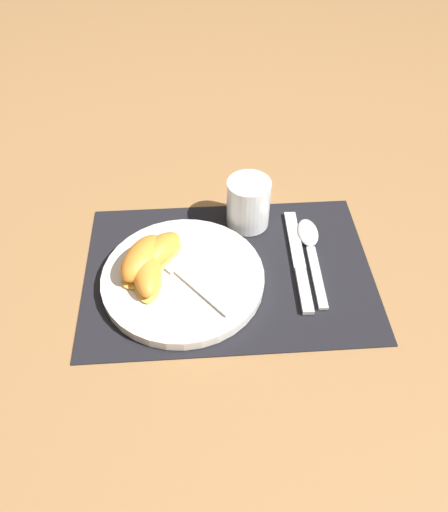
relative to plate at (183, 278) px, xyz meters
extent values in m
plane|color=#A37547|center=(0.07, 0.02, -0.01)|extent=(3.00, 3.00, 0.00)
cube|color=black|center=(0.07, 0.02, -0.01)|extent=(0.44, 0.30, 0.00)
cylinder|color=white|center=(0.00, 0.00, 0.00)|extent=(0.24, 0.24, 0.02)
cylinder|color=silver|center=(0.11, 0.13, 0.03)|extent=(0.07, 0.07, 0.08)
cylinder|color=orange|center=(0.11, 0.13, 0.00)|extent=(0.06, 0.06, 0.02)
cube|color=silver|center=(0.18, -0.03, 0.00)|extent=(0.02, 0.09, 0.01)
cube|color=silver|center=(0.18, 0.08, -0.01)|extent=(0.02, 0.13, 0.01)
cube|color=silver|center=(0.20, -0.01, -0.01)|extent=(0.02, 0.12, 0.01)
ellipsoid|color=silver|center=(0.21, 0.09, 0.00)|extent=(0.04, 0.06, 0.01)
cube|color=silver|center=(0.03, -0.04, 0.01)|extent=(0.08, 0.10, 0.00)
cube|color=silver|center=(-0.03, 0.04, 0.01)|extent=(0.06, 0.07, 0.00)
ellipsoid|color=#F7C656|center=(-0.04, 0.03, 0.01)|extent=(0.10, 0.11, 0.01)
ellipsoid|color=orange|center=(-0.04, 0.03, 0.03)|extent=(0.10, 0.10, 0.04)
ellipsoid|color=#F7C656|center=(-0.06, 0.02, 0.01)|extent=(0.09, 0.11, 0.01)
ellipsoid|color=orange|center=(-0.06, 0.02, 0.03)|extent=(0.09, 0.11, 0.04)
ellipsoid|color=#F7C656|center=(-0.05, 0.00, 0.01)|extent=(0.05, 0.11, 0.01)
ellipsoid|color=orange|center=(-0.05, 0.00, 0.02)|extent=(0.05, 0.10, 0.03)
camera|label=1|loc=(0.03, -0.49, 0.57)|focal=35.00mm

